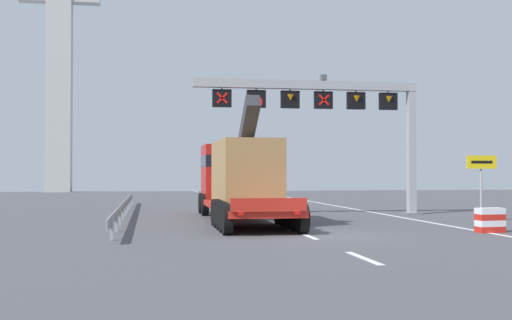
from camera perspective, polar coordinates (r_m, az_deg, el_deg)
ground at (r=22.85m, az=5.89°, el=-6.61°), size 112.00×112.00×0.00m
lane_markings at (r=52.29m, az=-3.38°, el=-3.52°), size 0.20×74.63×0.01m
edge_line_right at (r=36.13m, az=10.41°, el=-4.57°), size 0.20×63.00×0.01m
overhead_lane_gantry at (r=33.97m, az=6.81°, el=4.75°), size 11.97×0.90×7.24m
heavy_haul_truck_red at (r=30.33m, az=-1.59°, el=-1.50°), size 3.04×14.07×5.30m
exit_sign_yellow at (r=30.76m, az=19.13°, el=-0.97°), size 1.41×0.15×2.96m
crash_barrier_striped at (r=25.36m, az=19.81°, el=-4.98°), size 1.04×0.60×0.90m
guardrail_left at (r=33.62m, az=-11.46°, el=-3.88°), size 0.13×27.22×0.76m
bridge_pylon_distant at (r=78.84m, az=-16.84°, el=10.77°), size 9.00×2.00×35.97m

